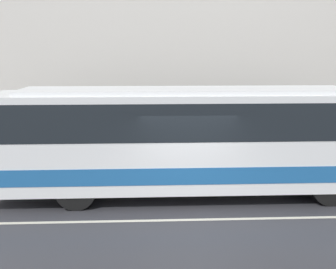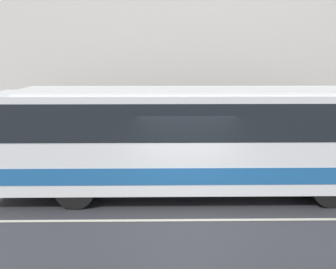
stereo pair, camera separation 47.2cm
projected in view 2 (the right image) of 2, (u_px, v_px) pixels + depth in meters
ground_plane at (188, 220)px, 11.56m from camera, size 60.00×60.00×0.00m
sidewalk at (179, 166)px, 16.72m from camera, size 60.00×2.49×0.16m
building_facade at (178, 30)px, 17.25m from camera, size 60.00×0.35×10.16m
lane_stripe at (188, 220)px, 11.56m from camera, size 54.00×0.14×0.01m
transit_bus at (187, 136)px, 13.27m from camera, size 10.85×2.52×3.10m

